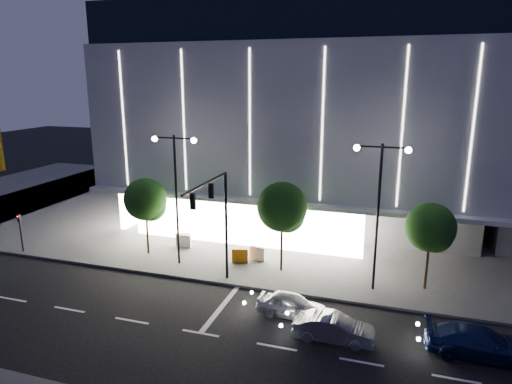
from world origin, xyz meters
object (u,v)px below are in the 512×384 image
Objects in this scene: tree_left at (146,202)px; barrier_a at (183,240)px; car_second at (334,328)px; car_lead at (291,305)px; street_lamp_west at (176,181)px; traffic_mast at (217,211)px; ped_signal_far at (20,229)px; barrier_b at (184,241)px; barrier_d at (258,254)px; tree_right at (431,230)px; barrier_c at (240,256)px; tree_mid at (282,210)px; street_lamp_east at (379,196)px; car_third at (480,342)px.

barrier_a is at bearing 50.09° from tree_left.
car_lead is at bearing 55.63° from car_second.
tree_left is at bearing 161.06° from street_lamp_west.
ped_signal_far is at bearing 175.85° from traffic_mast.
barrier_b is at bearing 110.18° from street_lamp_west.
barrier_d is at bearing 36.17° from car_lead.
tree_right is at bearing 5.14° from ped_signal_far.
barrier_c is (15.97, 2.84, -1.24)m from ped_signal_far.
street_lamp_west reaches higher than barrier_d.
street_lamp_west is 6.11m from barrier_b.
tree_left is 13.55m from car_lead.
tree_mid is at bearing 8.26° from street_lamp_west.
car_second is at bearing -11.02° from ped_signal_far.
tree_mid is at bearing 31.61° from car_second.
barrier_c is (-9.03, 1.33, -5.31)m from street_lamp_east.
street_lamp_west is 11.32m from car_lead.
barrier_c is at bearing 171.60° from street_lamp_east.
car_second is 15.39m from barrier_b.
tree_right is at bearing -11.88° from barrier_b.
barrier_d is at bearing 59.11° from car_third.
barrier_b is (-1.04, 2.84, -5.31)m from street_lamp_west.
street_lamp_west is at bearing -171.74° from tree_mid.
street_lamp_west is 6.76m from barrier_c.
tree_right is at bearing -47.73° from car_lead.
barrier_d is (6.04, -0.71, 0.00)m from barrier_b.
tree_mid is 13.30m from car_third.
tree_left is 4.30m from barrier_b.
car_lead is (-4.02, -4.39, -5.31)m from street_lamp_east.
car_second is 15.70m from barrier_a.
car_lead is 0.96× the size of car_second.
street_lamp_west reaches higher than barrier_c.
car_lead is 12.67m from barrier_a.
street_lamp_west reaches higher than traffic_mast.
tree_left is at bearing -142.56° from barrier_b.
car_lead is 9.21m from car_third.
ped_signal_far is at bearing 174.65° from barrier_c.
barrier_b is 5.23m from barrier_c.
barrier_d is at bearing 151.45° from tree_mid.
street_lamp_east reaches higher than tree_right.
barrier_a is at bearing 23.15° from ped_signal_far.
tree_left is 5.20× the size of barrier_b.
barrier_c is (-14.17, 6.65, -0.06)m from car_third.
barrier_d is at bearing 174.29° from tree_right.
barrier_b is 1.00× the size of barrier_d.
street_lamp_east is at bearing 3.44° from ped_signal_far.
tree_left is at bearing -163.39° from barrier_d.
street_lamp_east is at bearing -3.65° from tree_left.
barrier_b is (-17.07, 1.82, -3.23)m from tree_right.
tree_left reaches higher than car_second.
car_lead is at bearing -7.84° from ped_signal_far.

